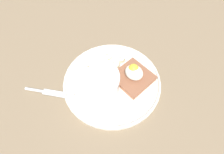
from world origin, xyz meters
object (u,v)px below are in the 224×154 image
object	(u,v)px
banana_slice_left	(114,64)
banana_slice_front	(120,59)
oatmeal_bowl	(95,83)
poached_egg	(134,72)
toast_slice	(133,77)
knife	(46,92)
banana_slice_back	(107,56)

from	to	relation	value
banana_slice_left	banana_slice_front	bearing A→B (deg)	88.61
oatmeal_bowl	poached_egg	world-z (taller)	oatmeal_bowl
poached_egg	banana_slice_front	size ratio (longest dim) A/B	1.15
banana_slice_front	banana_slice_left	distance (cm)	3.06
toast_slice	knife	xyz separation A→B (cm)	(-15.93, -17.48, -1.44)
toast_slice	banana_slice_front	bearing A→B (deg)	154.80
oatmeal_bowl	banana_slice_back	size ratio (longest dim) A/B	3.15
banana_slice_back	knife	size ratio (longest dim) A/B	0.35
banana_slice_left	banana_slice_back	world-z (taller)	banana_slice_left
knife	oatmeal_bowl	bearing A→B (deg)	40.90
oatmeal_bowl	banana_slice_back	distance (cm)	11.55
banana_slice_front	poached_egg	bearing A→B (deg)	-25.12
poached_egg	banana_slice_left	bearing A→B (deg)	179.10
banana_slice_front	toast_slice	bearing A→B (deg)	-25.20
poached_egg	knife	bearing A→B (deg)	-132.05
oatmeal_bowl	knife	bearing A→B (deg)	-139.10
toast_slice	knife	distance (cm)	23.69
oatmeal_bowl	knife	world-z (taller)	oatmeal_bowl
toast_slice	banana_slice_back	bearing A→B (deg)	171.63
banana_slice_front	banana_slice_left	size ratio (longest dim) A/B	0.91
toast_slice	banana_slice_front	size ratio (longest dim) A/B	2.47
knife	banana_slice_front	bearing A→B (deg)	66.33
banana_slice_left	poached_egg	bearing A→B (deg)	-0.90
banana_slice_back	knife	xyz separation A→B (cm)	(-5.39, -19.03, -1.30)
poached_egg	banana_slice_left	size ratio (longest dim) A/B	1.04
oatmeal_bowl	banana_slice_left	distance (cm)	9.22
oatmeal_bowl	knife	distance (cm)	13.99
oatmeal_bowl	toast_slice	xyz separation A→B (cm)	(5.75, 8.66, -2.34)
toast_slice	knife	bearing A→B (deg)	-132.34
poached_egg	banana_slice_front	distance (cm)	7.94
poached_egg	banana_slice_back	world-z (taller)	poached_egg
poached_egg	banana_slice_back	bearing A→B (deg)	171.88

